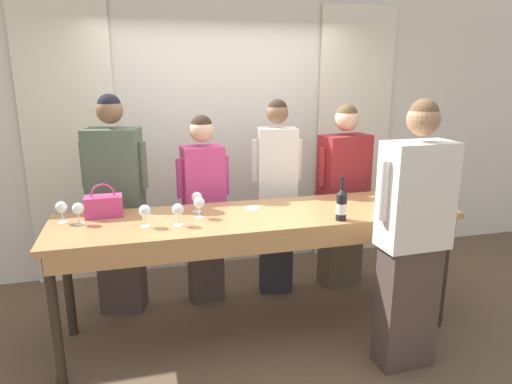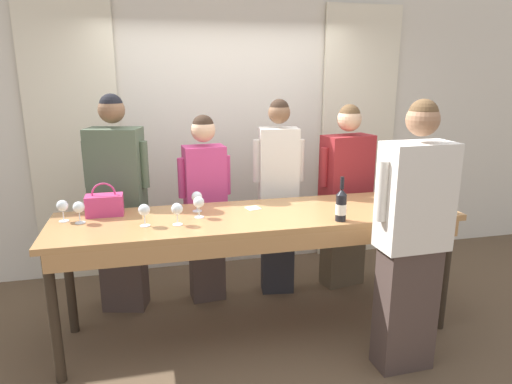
{
  "view_description": "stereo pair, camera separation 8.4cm",
  "coord_description": "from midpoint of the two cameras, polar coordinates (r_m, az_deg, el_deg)",
  "views": [
    {
      "loc": [
        -0.86,
        -3.17,
        2.01
      ],
      "look_at": [
        0.0,
        0.08,
        1.13
      ],
      "focal_mm": 32.0,
      "sensor_mm": 36.0,
      "label": 1
    },
    {
      "loc": [
        -0.78,
        -3.19,
        2.01
      ],
      "look_at": [
        0.0,
        0.08,
        1.13
      ],
      "focal_mm": 32.0,
      "sensor_mm": 36.0,
      "label": 2
    }
  ],
  "objects": [
    {
      "name": "wine_bottle",
      "position": [
        3.31,
        9.93,
        -1.57
      ],
      "size": [
        0.08,
        0.08,
        0.32
      ],
      "color": "black",
      "rests_on": "tasting_bar"
    },
    {
      "name": "guest_striped_shirt",
      "position": [
        4.37,
        10.27,
        -0.37
      ],
      "size": [
        0.57,
        0.33,
        1.74
      ],
      "color": "brown",
      "rests_on": "ground_plane"
    },
    {
      "name": "tasting_bar",
      "position": [
        3.45,
        -0.24,
        -4.39
      ],
      "size": [
        3.03,
        0.78,
        0.98
      ],
      "color": "#B27F4C",
      "rests_on": "ground_plane"
    },
    {
      "name": "wall_back",
      "position": [
        4.74,
        -4.77,
        7.27
      ],
      "size": [
        12.0,
        0.06,
        2.8
      ],
      "color": "silver",
      "rests_on": "ground_plane"
    },
    {
      "name": "wine_glass_front_right",
      "position": [
        4.22,
        18.1,
        1.37
      ],
      "size": [
        0.08,
        0.08,
        0.16
      ],
      "color": "white",
      "rests_on": "tasting_bar"
    },
    {
      "name": "ground_plane",
      "position": [
        3.85,
        -0.34,
        -16.75
      ],
      "size": [
        18.0,
        18.0,
        0.0
      ],
      "primitive_type": "plane",
      "color": "brown"
    },
    {
      "name": "curtain_panel_right",
      "position": [
        5.14,
        11.66,
        6.97
      ],
      "size": [
        0.84,
        0.03,
        2.69
      ],
      "color": "#EFE5C6",
      "rests_on": "ground_plane"
    },
    {
      "name": "wine_glass_center_mid",
      "position": [
        3.5,
        -23.79,
        -1.8
      ],
      "size": [
        0.08,
        0.08,
        0.16
      ],
      "color": "white",
      "rests_on": "tasting_bar"
    },
    {
      "name": "wine_glass_center_left",
      "position": [
        3.5,
        -8.1,
        -0.72
      ],
      "size": [
        0.08,
        0.08,
        0.16
      ],
      "color": "white",
      "rests_on": "tasting_bar"
    },
    {
      "name": "curtain_panel_left",
      "position": [
        4.65,
        -22.59,
        5.36
      ],
      "size": [
        0.84,
        0.03,
        2.69
      ],
      "color": "#EFE5C6",
      "rests_on": "ground_plane"
    },
    {
      "name": "handbag",
      "position": [
        3.56,
        -19.14,
        -1.6
      ],
      "size": [
        0.27,
        0.15,
        0.25
      ],
      "color": "#C63870",
      "rests_on": "tasting_bar"
    },
    {
      "name": "wine_glass_back_mid",
      "position": [
        3.74,
        21.36,
        -0.55
      ],
      "size": [
        0.08,
        0.08,
        0.16
      ],
      "color": "white",
      "rests_on": "tasting_bar"
    },
    {
      "name": "wine_glass_center_right",
      "position": [
        3.23,
        -14.45,
        -2.35
      ],
      "size": [
        0.08,
        0.08,
        0.16
      ],
      "color": "white",
      "rests_on": "tasting_bar"
    },
    {
      "name": "host_pouring",
      "position": [
        3.2,
        18.26,
        -5.46
      ],
      "size": [
        0.56,
        0.27,
        1.86
      ],
      "color": "#473833",
      "rests_on": "ground_plane"
    },
    {
      "name": "guest_cream_sweater",
      "position": [
        4.13,
        1.99,
        -0.4
      ],
      "size": [
        0.46,
        0.27,
        1.79
      ],
      "color": "#28282D",
      "rests_on": "ground_plane"
    },
    {
      "name": "guest_pink_top",
      "position": [
        4.01,
        -7.12,
        -1.81
      ],
      "size": [
        0.46,
        0.26,
        1.67
      ],
      "color": "#473833",
      "rests_on": "ground_plane"
    },
    {
      "name": "guest_olive_jacket",
      "position": [
        3.97,
        -17.55,
        -1.58
      ],
      "size": [
        0.54,
        0.37,
        1.85
      ],
      "color": "#473833",
      "rests_on": "ground_plane"
    },
    {
      "name": "wine_glass_front_mid",
      "position": [
        3.21,
        -10.48,
        -2.23
      ],
      "size": [
        0.08,
        0.08,
        0.16
      ],
      "color": "white",
      "rests_on": "tasting_bar"
    },
    {
      "name": "wine_glass_front_left",
      "position": [
        3.35,
        -7.83,
        -1.39
      ],
      "size": [
        0.08,
        0.08,
        0.16
      ],
      "color": "white",
      "rests_on": "tasting_bar"
    },
    {
      "name": "napkin",
      "position": [
        3.58,
        -1.07,
        -2.03
      ],
      "size": [
        0.12,
        0.12,
        0.0
      ],
      "color": "white",
      "rests_on": "tasting_bar"
    },
    {
      "name": "wine_glass_back_left",
      "position": [
        3.42,
        -22.0,
        -2.01
      ],
      "size": [
        0.08,
        0.08,
        0.16
      ],
      "color": "white",
      "rests_on": "tasting_bar"
    }
  ]
}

